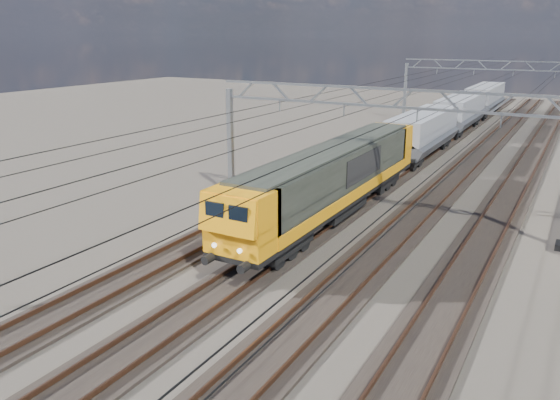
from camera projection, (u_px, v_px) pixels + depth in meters
The scene contains 12 objects.
ground at pixel (346, 240), 26.87m from camera, with size 160.00×160.00×0.00m, color black.
track_outer_west at pixel (244, 220), 29.67m from camera, with size 2.60×140.00×0.30m.
track_loco at pixel (309, 232), 27.79m from camera, with size 2.60×140.00×0.30m.
track_inner_east at pixel (385, 246), 25.91m from camera, with size 2.60×140.00×0.30m.
track_outer_east at pixel (472, 263), 24.03m from camera, with size 2.60×140.00×0.30m.
catenary_gantry_mid at pixel (378, 148), 29.07m from camera, with size 19.90×0.90×7.11m.
catenary_gantry_far at pixel (491, 91), 59.07m from camera, with size 19.90×0.90×7.11m.
overhead_wires at pixel (403, 106), 31.87m from camera, with size 12.03×140.00×0.53m.
locomotive at pixel (334, 177), 29.58m from camera, with size 2.76×21.10×3.62m.
hopper_wagon_lead at pixel (423, 131), 44.35m from camera, with size 3.38×13.00×3.25m.
hopper_wagon_mid at pixel (460, 111), 56.18m from camera, with size 3.38×13.00×3.25m.
hopper_wagon_third at pixel (485, 97), 68.01m from camera, with size 3.38×13.00×3.25m.
Camera 1 is at (9.54, -23.48, 9.71)m, focal length 35.00 mm.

